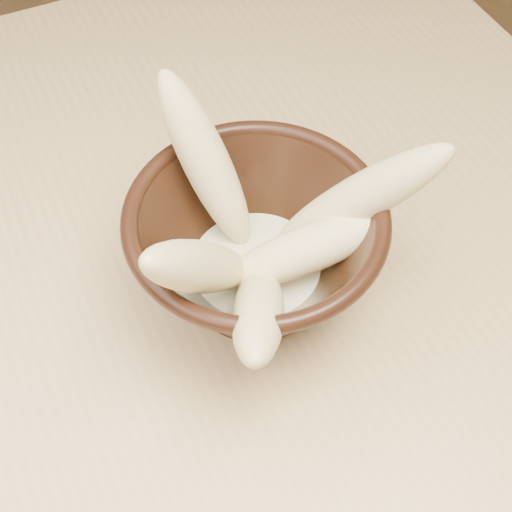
{
  "coord_description": "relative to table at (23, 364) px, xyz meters",
  "views": [
    {
      "loc": [
        0.06,
        -0.36,
        1.24
      ],
      "look_at": [
        0.2,
        -0.07,
        0.8
      ],
      "focal_mm": 50.0,
      "sensor_mm": 36.0,
      "label": 1
    }
  ],
  "objects": [
    {
      "name": "table",
      "position": [
        0.0,
        0.0,
        0.0
      ],
      "size": [
        1.2,
        0.8,
        0.75
      ],
      "color": "tan",
      "rests_on": "ground"
    },
    {
      "name": "bowl",
      "position": [
        0.2,
        -0.07,
        0.14
      ],
      "size": [
        0.19,
        0.19,
        0.11
      ],
      "rotation": [
        0.0,
        0.0,
        0.2
      ],
      "color": "black",
      "rests_on": "table"
    },
    {
      "name": "milk_puddle",
      "position": [
        0.2,
        -0.07,
        0.11
      ],
      "size": [
        0.11,
        0.11,
        0.02
      ],
      "primitive_type": "cylinder",
      "color": "beige",
      "rests_on": "bowl"
    },
    {
      "name": "banana_upright",
      "position": [
        0.19,
        -0.0,
        0.18
      ],
      "size": [
        0.07,
        0.12,
        0.15
      ],
      "primitive_type": "ellipsoid",
      "rotation": [
        0.57,
        0.0,
        3.49
      ],
      "color": "#CFBF7A",
      "rests_on": "bowl"
    },
    {
      "name": "banana_left",
      "position": [
        0.15,
        -0.09,
        0.18
      ],
      "size": [
        0.13,
        0.1,
        0.15
      ],
      "primitive_type": "ellipsoid",
      "rotation": [
        0.65,
        0.0,
        -0.97
      ],
      "color": "#CFBF7A",
      "rests_on": "bowl"
    },
    {
      "name": "banana_right",
      "position": [
        0.27,
        -0.08,
        0.18
      ],
      "size": [
        0.14,
        0.1,
        0.14
      ],
      "primitive_type": "ellipsoid",
      "rotation": [
        0.77,
        0.0,
        1.06
      ],
      "color": "#CFBF7A",
      "rests_on": "bowl"
    },
    {
      "name": "banana_across",
      "position": [
        0.23,
        -0.09,
        0.15
      ],
      "size": [
        0.14,
        0.06,
        0.07
      ],
      "primitive_type": "ellipsoid",
      "rotation": [
        1.33,
        0.0,
        1.41
      ],
      "color": "#CFBF7A",
      "rests_on": "bowl"
    },
    {
      "name": "banana_front",
      "position": [
        0.17,
        -0.13,
        0.16
      ],
      "size": [
        0.1,
        0.14,
        0.11
      ],
      "primitive_type": "ellipsoid",
      "rotation": [
        0.99,
        0.0,
        -0.48
      ],
      "color": "#CFBF7A",
      "rests_on": "bowl"
    }
  ]
}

